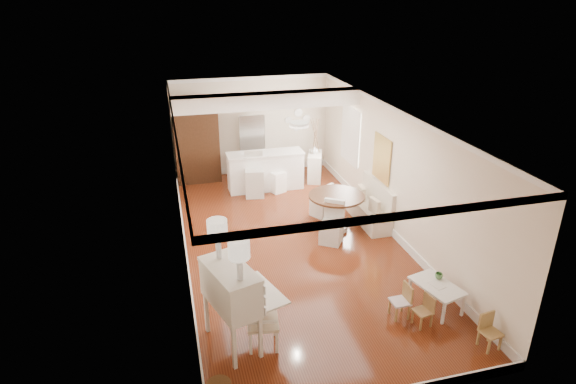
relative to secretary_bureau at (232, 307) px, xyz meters
name	(u,v)px	position (x,y,z in m)	size (l,w,h in m)	color
room	(290,150)	(1.74, 3.19, 1.30)	(9.00, 9.04, 2.82)	maroon
secretary_bureau	(232,307)	(0.00, 0.00, 0.00)	(1.07, 1.09, 1.37)	white
gustavian_armchair	(263,321)	(0.44, -0.14, -0.25)	(0.50, 0.50, 0.88)	white
kids_table	(436,296)	(3.50, 0.05, -0.46)	(0.53, 0.89, 0.44)	silver
kids_chair_a	(423,311)	(3.03, -0.33, -0.41)	(0.27, 0.27, 0.55)	olive
kids_chair_b	(400,301)	(2.78, -0.03, -0.38)	(0.29, 0.29, 0.61)	#A07E48
kids_chair_c	(491,332)	(3.76, -1.07, -0.40)	(0.28, 0.28, 0.58)	#AD884E
banquette	(369,203)	(3.69, 3.36, -0.19)	(0.52, 1.60, 0.98)	silver
dining_table	(336,212)	(2.83, 3.21, -0.26)	(1.24, 1.24, 0.85)	#4C2B18
slip_chair_near	(332,223)	(2.53, 2.67, -0.22)	(0.44, 0.46, 0.93)	silver
slip_chair_far	(321,199)	(2.73, 3.98, -0.27)	(0.40, 0.41, 0.84)	silver
breakfast_counter	(265,171)	(1.80, 5.96, -0.17)	(2.05, 0.65, 1.03)	white
bar_stool_left	(254,175)	(1.41, 5.54, -0.09)	(0.48, 0.48, 1.19)	silver
bar_stool_right	(277,176)	(2.05, 5.67, -0.24)	(0.36, 0.36, 0.89)	white
pantry_cabinet	(197,141)	(0.10, 7.04, 0.47)	(1.20, 0.60, 2.30)	#381E11
fridge	(264,145)	(2.00, 7.01, 0.22)	(0.75, 0.65, 1.80)	silver
sideboard	(315,167)	(3.29, 6.24, -0.29)	(0.37, 0.82, 0.79)	silver
pencil_cup	(439,276)	(3.62, 0.22, -0.19)	(0.13, 0.13, 0.11)	#53884F
branch_vase	(315,150)	(3.28, 6.27, 0.20)	(0.20, 0.20, 0.21)	silver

